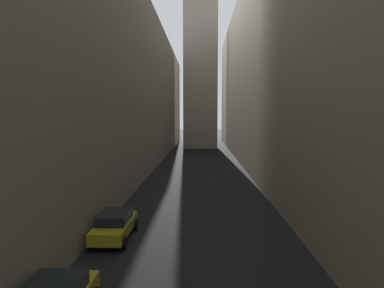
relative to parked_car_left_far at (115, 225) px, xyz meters
name	(u,v)px	position (x,y,z in m)	size (l,w,h in m)	color
ground_plane	(199,174)	(4.40, 22.02, -0.75)	(264.00, 264.00, 0.00)	black
building_block_left	(96,88)	(-7.70, 24.02, 9.03)	(13.20, 108.00, 19.56)	gray
building_block_right	(301,68)	(16.11, 24.02, 11.21)	(12.41, 108.00, 23.93)	gray
parked_car_left_far	(115,225)	(0.00, 0.00, 0.00)	(1.88, 4.45, 1.40)	#A59919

